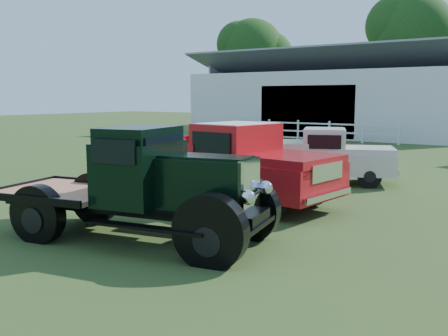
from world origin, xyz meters
The scene contains 8 objects.
ground centered at (0.00, 0.00, 0.00)m, with size 120.00×120.00×0.00m, color #374A1F.
shed_left centered at (-7.00, 26.00, 2.80)m, with size 18.80×10.20×5.60m, color silver, non-canonical shape.
fence_rail centered at (-8.00, 20.00, 0.60)m, with size 14.20×0.16×1.20m, color white, non-canonical shape.
tree_a centered at (-18.00, 33.00, 5.25)m, with size 6.30×6.30×10.50m, color black, non-canonical shape.
tree_b centered at (-4.00, 34.00, 5.75)m, with size 6.90×6.90×11.50m, color black, non-canonical shape.
vintage_flatbed centered at (-0.08, -1.23, 1.03)m, with size 5.18×2.05×2.05m, color black, non-canonical shape.
red_pickup centered at (-0.40, 2.50, 0.99)m, with size 5.43×2.09×1.98m, color red, non-canonical shape.
white_pickup centered at (0.25, 6.40, 0.81)m, with size 4.39×1.70×1.61m, color beige, non-canonical shape.
Camera 1 is at (6.17, -7.68, 2.57)m, focal length 40.00 mm.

